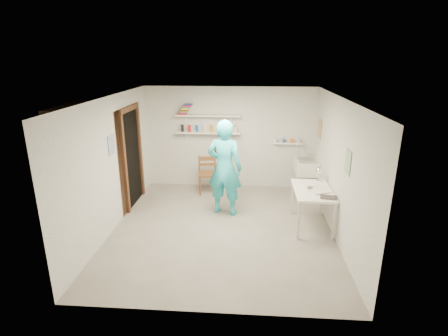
# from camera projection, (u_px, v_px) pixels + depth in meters

# --- Properties ---
(floor) EXTENTS (4.00, 4.50, 0.02)m
(floor) POSITION_uv_depth(u_px,v_px,m) (222.00, 229.00, 6.51)
(floor) COLOR slate
(floor) RESTS_ON ground
(ceiling) EXTENTS (4.00, 4.50, 0.02)m
(ceiling) POSITION_uv_depth(u_px,v_px,m) (222.00, 97.00, 5.77)
(ceiling) COLOR silver
(ceiling) RESTS_ON wall_back
(wall_back) EXTENTS (4.00, 0.02, 2.40)m
(wall_back) POSITION_uv_depth(u_px,v_px,m) (230.00, 138.00, 8.28)
(wall_back) COLOR silver
(wall_back) RESTS_ON ground
(wall_front) EXTENTS (4.00, 0.02, 2.40)m
(wall_front) POSITION_uv_depth(u_px,v_px,m) (207.00, 227.00, 3.99)
(wall_front) COLOR silver
(wall_front) RESTS_ON ground
(wall_left) EXTENTS (0.02, 4.50, 2.40)m
(wall_left) POSITION_uv_depth(u_px,v_px,m) (111.00, 164.00, 6.28)
(wall_left) COLOR silver
(wall_left) RESTS_ON ground
(wall_right) EXTENTS (0.02, 4.50, 2.40)m
(wall_right) POSITION_uv_depth(u_px,v_px,m) (339.00, 169.00, 6.00)
(wall_right) COLOR silver
(wall_right) RESTS_ON ground
(doorway_recess) EXTENTS (0.02, 0.90, 2.00)m
(doorway_recess) POSITION_uv_depth(u_px,v_px,m) (132.00, 159.00, 7.33)
(doorway_recess) COLOR black
(doorway_recess) RESTS_ON wall_left
(corridor_box) EXTENTS (1.40, 1.50, 2.10)m
(corridor_box) POSITION_uv_depth(u_px,v_px,m) (99.00, 156.00, 7.37)
(corridor_box) COLOR brown
(corridor_box) RESTS_ON ground
(door_lintel) EXTENTS (0.06, 1.05, 0.10)m
(door_lintel) POSITION_uv_depth(u_px,v_px,m) (129.00, 109.00, 7.01)
(door_lintel) COLOR brown
(door_lintel) RESTS_ON wall_left
(door_jamb_near) EXTENTS (0.06, 0.10, 2.00)m
(door_jamb_near) POSITION_uv_depth(u_px,v_px,m) (125.00, 166.00, 6.86)
(door_jamb_near) COLOR brown
(door_jamb_near) RESTS_ON ground
(door_jamb_far) EXTENTS (0.06, 0.10, 2.00)m
(door_jamb_far) POSITION_uv_depth(u_px,v_px,m) (140.00, 152.00, 7.81)
(door_jamb_far) COLOR brown
(door_jamb_far) RESTS_ON ground
(shelf_lower) EXTENTS (1.50, 0.22, 0.03)m
(shelf_lower) POSITION_uv_depth(u_px,v_px,m) (208.00, 133.00, 8.15)
(shelf_lower) COLOR white
(shelf_lower) RESTS_ON wall_back
(shelf_upper) EXTENTS (1.50, 0.22, 0.03)m
(shelf_upper) POSITION_uv_depth(u_px,v_px,m) (208.00, 116.00, 8.02)
(shelf_upper) COLOR white
(shelf_upper) RESTS_ON wall_back
(ledge_shelf) EXTENTS (0.70, 0.14, 0.03)m
(ledge_shelf) POSITION_uv_depth(u_px,v_px,m) (287.00, 143.00, 8.13)
(ledge_shelf) COLOR white
(ledge_shelf) RESTS_ON wall_back
(poster_left) EXTENTS (0.01, 0.28, 0.36)m
(poster_left) POSITION_uv_depth(u_px,v_px,m) (111.00, 145.00, 6.22)
(poster_left) COLOR #334C7F
(poster_left) RESTS_ON wall_left
(poster_right_a) EXTENTS (0.01, 0.34, 0.42)m
(poster_right_a) POSITION_uv_depth(u_px,v_px,m) (320.00, 128.00, 7.60)
(poster_right_a) COLOR #995933
(poster_right_a) RESTS_ON wall_right
(poster_right_b) EXTENTS (0.01, 0.30, 0.38)m
(poster_right_b) POSITION_uv_depth(u_px,v_px,m) (348.00, 162.00, 5.39)
(poster_right_b) COLOR #3F724C
(poster_right_b) RESTS_ON wall_right
(belfast_sink) EXTENTS (0.48, 0.60, 0.30)m
(belfast_sink) POSITION_uv_depth(u_px,v_px,m) (306.00, 167.00, 7.78)
(belfast_sink) COLOR white
(belfast_sink) RESTS_ON wall_right
(man) EXTENTS (0.79, 0.62, 1.93)m
(man) POSITION_uv_depth(u_px,v_px,m) (225.00, 168.00, 6.85)
(man) COLOR #2AC1D4
(man) RESTS_ON ground
(wall_clock) EXTENTS (0.34, 0.12, 0.35)m
(wall_clock) POSITION_uv_depth(u_px,v_px,m) (223.00, 149.00, 6.96)
(wall_clock) COLOR beige
(wall_clock) RESTS_ON man
(wooden_chair) EXTENTS (0.49, 0.47, 0.91)m
(wooden_chair) POSITION_uv_depth(u_px,v_px,m) (208.00, 174.00, 8.07)
(wooden_chair) COLOR brown
(wooden_chair) RESTS_ON ground
(work_table) EXTENTS (0.67, 1.12, 0.74)m
(work_table) POSITION_uv_depth(u_px,v_px,m) (311.00, 208.00, 6.47)
(work_table) COLOR white
(work_table) RESTS_ON ground
(desk_lamp) EXTENTS (0.14, 0.14, 0.14)m
(desk_lamp) POSITION_uv_depth(u_px,v_px,m) (320.00, 170.00, 6.70)
(desk_lamp) COLOR silver
(desk_lamp) RESTS_ON work_table
(spray_cans) EXTENTS (1.29, 0.06, 0.17)m
(spray_cans) POSITION_uv_depth(u_px,v_px,m) (208.00, 128.00, 8.12)
(spray_cans) COLOR black
(spray_cans) RESTS_ON shelf_lower
(book_stack) EXTENTS (0.34, 0.14, 0.25)m
(book_stack) POSITION_uv_depth(u_px,v_px,m) (185.00, 109.00, 8.02)
(book_stack) COLOR red
(book_stack) RESTS_ON shelf_upper
(ledge_pots) EXTENTS (0.48, 0.07, 0.09)m
(ledge_pots) POSITION_uv_depth(u_px,v_px,m) (287.00, 141.00, 8.11)
(ledge_pots) COLOR silver
(ledge_pots) RESTS_ON ledge_shelf
(papers) EXTENTS (0.30, 0.22, 0.02)m
(papers) POSITION_uv_depth(u_px,v_px,m) (313.00, 189.00, 6.35)
(papers) COLOR silver
(papers) RESTS_ON work_table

